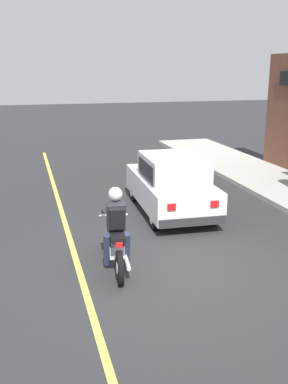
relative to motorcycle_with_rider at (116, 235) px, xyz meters
The scene contains 4 objects.
ground_plane 1.32m from the motorcycle_with_rider, 16.36° to the right, with size 80.00×80.00×0.00m, color #2B2B2D.
lane_stripe 2.86m from the motorcycle_with_rider, 104.95° to the left, with size 0.12×19.80×0.01m, color #D1C64C.
motorcycle_with_rider is the anchor object (origin of this frame).
car_hatchback 3.63m from the motorcycle_with_rider, 54.98° to the left, with size 1.78×3.84×1.57m.
Camera 1 is at (-2.65, -7.50, 3.76)m, focal length 42.00 mm.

